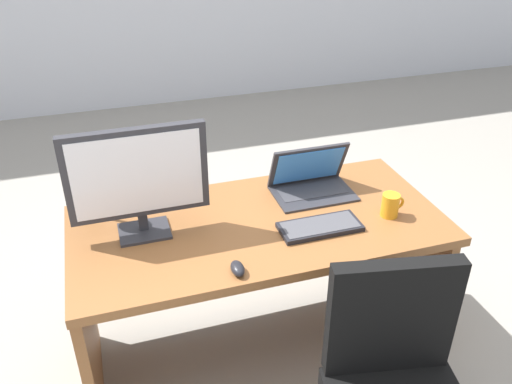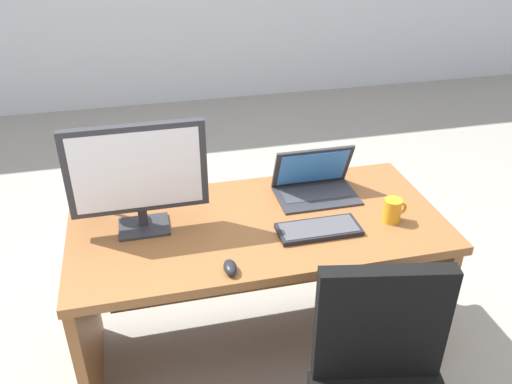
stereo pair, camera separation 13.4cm
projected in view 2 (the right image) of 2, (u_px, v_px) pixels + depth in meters
name	position (u px, v px, depth m)	size (l,w,h in m)	color
ground	(209.00, 196.00, 3.82)	(12.00, 12.00, 0.00)	gray
desk	(256.00, 257.00, 2.34)	(1.53, 0.73, 0.74)	brown
monitor	(137.00, 172.00, 2.02)	(0.53, 0.16, 0.45)	#2D2D33
laptop	(314.00, 179.00, 2.36)	(0.35, 0.24, 0.22)	#2D2D33
keyboard	(319.00, 229.00, 2.12)	(0.33, 0.14, 0.02)	black
mouse	(230.00, 267.00, 1.90)	(0.05, 0.09, 0.04)	black
desk_lamp	(85.00, 162.00, 2.13)	(0.12, 0.14, 0.34)	black
coffee_mug	(393.00, 210.00, 2.17)	(0.10, 0.07, 0.10)	orange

